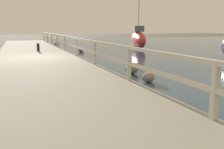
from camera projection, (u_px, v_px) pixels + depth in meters
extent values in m
plane|color=#4C473D|center=(39.00, 64.00, 12.43)|extent=(120.00, 120.00, 0.00)
cube|color=gray|center=(38.00, 61.00, 12.40)|extent=(3.89, 36.00, 0.32)
cube|color=beige|center=(215.00, 90.00, 3.91)|extent=(0.10, 0.10, 0.90)
cube|color=beige|center=(129.00, 63.00, 6.91)|extent=(0.10, 0.10, 0.90)
cube|color=beige|center=(95.00, 53.00, 9.91)|extent=(0.10, 0.10, 0.90)
cube|color=beige|center=(76.00, 47.00, 12.91)|extent=(0.10, 0.10, 0.90)
cube|color=beige|center=(65.00, 43.00, 15.91)|extent=(0.10, 0.10, 0.90)
cube|color=beige|center=(57.00, 41.00, 18.91)|extent=(0.10, 0.10, 0.90)
cube|color=beige|center=(52.00, 39.00, 21.91)|extent=(0.10, 0.10, 0.90)
cube|color=beige|center=(47.00, 38.00, 24.91)|extent=(0.10, 0.10, 0.90)
cube|color=beige|center=(44.00, 37.00, 27.91)|extent=(0.10, 0.10, 0.90)
cube|color=beige|center=(76.00, 38.00, 12.84)|extent=(0.09, 32.50, 0.08)
cube|color=beige|center=(76.00, 47.00, 12.91)|extent=(0.09, 32.50, 0.08)
ellipsoid|color=slate|center=(132.00, 69.00, 9.76)|extent=(0.51, 0.46, 0.38)
ellipsoid|color=gray|center=(148.00, 77.00, 8.26)|extent=(0.42, 0.38, 0.31)
ellipsoid|color=gray|center=(57.00, 44.00, 24.68)|extent=(0.53, 0.48, 0.40)
ellipsoid|color=gray|center=(81.00, 50.00, 18.78)|extent=(0.42, 0.38, 0.31)
cylinder|color=black|center=(38.00, 48.00, 15.68)|extent=(0.17, 0.17, 0.38)
sphere|color=black|center=(38.00, 44.00, 15.65)|extent=(0.15, 0.15, 0.15)
ellipsoid|color=red|center=(138.00, 40.00, 21.95)|extent=(2.71, 5.28, 1.38)
cube|color=#4C566B|center=(138.00, 29.00, 21.78)|extent=(1.20, 1.62, 0.48)
cylinder|color=silver|center=(139.00, 4.00, 21.43)|extent=(0.09, 0.09, 4.49)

